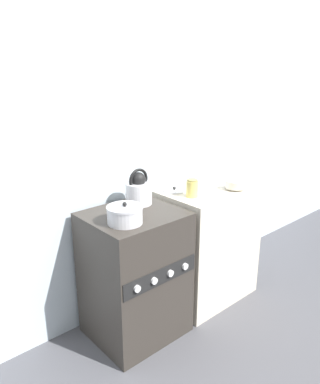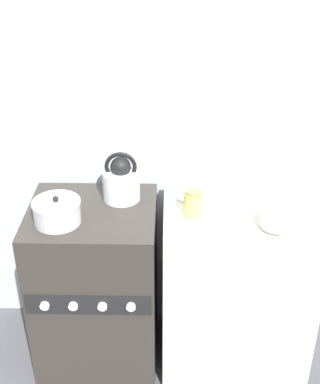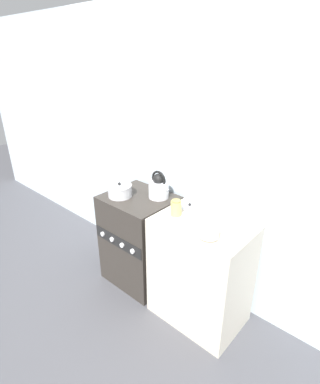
{
  "view_description": "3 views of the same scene",
  "coord_description": "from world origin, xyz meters",
  "px_view_note": "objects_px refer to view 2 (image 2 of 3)",
  "views": [
    {
      "loc": [
        -1.35,
        -1.53,
        1.78
      ],
      "look_at": [
        0.25,
        0.3,
        0.98
      ],
      "focal_mm": 35.0,
      "sensor_mm": 36.0,
      "label": 1
    },
    {
      "loc": [
        0.37,
        -1.86,
        2.23
      ],
      "look_at": [
        0.33,
        0.24,
        1.02
      ],
      "focal_mm": 50.0,
      "sensor_mm": 36.0,
      "label": 2
    },
    {
      "loc": [
        1.75,
        -1.41,
        2.06
      ],
      "look_at": [
        0.24,
        0.29,
        1.01
      ],
      "focal_mm": 28.0,
      "sensor_mm": 36.0,
      "label": 3
    }
  ],
  "objects_px": {
    "kettle": "(122,181)",
    "storage_jar": "(193,204)",
    "loose_pot_lid": "(191,194)",
    "enamel_bowl": "(277,220)",
    "cooking_pot": "(57,212)",
    "stove": "(97,285)"
  },
  "relations": [
    {
      "from": "stove",
      "to": "storage_jar",
      "type": "height_order",
      "value": "storage_jar"
    },
    {
      "from": "storage_jar",
      "to": "cooking_pot",
      "type": "bearing_deg",
      "value": -176.55
    },
    {
      "from": "loose_pot_lid",
      "to": "enamel_bowl",
      "type": "bearing_deg",
      "value": -37.22
    },
    {
      "from": "stove",
      "to": "cooking_pot",
      "type": "distance_m",
      "value": 0.53
    },
    {
      "from": "cooking_pot",
      "to": "enamel_bowl",
      "type": "distance_m",
      "value": 0.98
    },
    {
      "from": "stove",
      "to": "storage_jar",
      "type": "distance_m",
      "value": 0.72
    },
    {
      "from": "enamel_bowl",
      "to": "loose_pot_lid",
      "type": "xyz_separation_m",
      "value": [
        -0.37,
        0.28,
        -0.03
      ]
    },
    {
      "from": "cooking_pot",
      "to": "enamel_bowl",
      "type": "bearing_deg",
      "value": -3.5
    },
    {
      "from": "enamel_bowl",
      "to": "loose_pot_lid",
      "type": "height_order",
      "value": "enamel_bowl"
    },
    {
      "from": "cooking_pot",
      "to": "loose_pot_lid",
      "type": "relative_size",
      "value": 1.26
    },
    {
      "from": "storage_jar",
      "to": "loose_pot_lid",
      "type": "xyz_separation_m",
      "value": [
        -0.0,
        0.18,
        -0.06
      ]
    },
    {
      "from": "stove",
      "to": "cooking_pot",
      "type": "height_order",
      "value": "cooking_pot"
    },
    {
      "from": "storage_jar",
      "to": "loose_pot_lid",
      "type": "distance_m",
      "value": 0.19
    },
    {
      "from": "cooking_pot",
      "to": "storage_jar",
      "type": "xyz_separation_m",
      "value": [
        0.61,
        0.04,
        0.03
      ]
    },
    {
      "from": "kettle",
      "to": "storage_jar",
      "type": "distance_m",
      "value": 0.38
    },
    {
      "from": "loose_pot_lid",
      "to": "kettle",
      "type": "bearing_deg",
      "value": -179.35
    },
    {
      "from": "cooking_pot",
      "to": "enamel_bowl",
      "type": "relative_size",
      "value": 1.48
    },
    {
      "from": "kettle",
      "to": "storage_jar",
      "type": "height_order",
      "value": "kettle"
    },
    {
      "from": "enamel_bowl",
      "to": "loose_pot_lid",
      "type": "bearing_deg",
      "value": 142.78
    },
    {
      "from": "cooking_pot",
      "to": "loose_pot_lid",
      "type": "bearing_deg",
      "value": 19.58
    },
    {
      "from": "loose_pot_lid",
      "to": "storage_jar",
      "type": "bearing_deg",
      "value": -89.76
    },
    {
      "from": "stove",
      "to": "kettle",
      "type": "height_order",
      "value": "kettle"
    }
  ]
}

